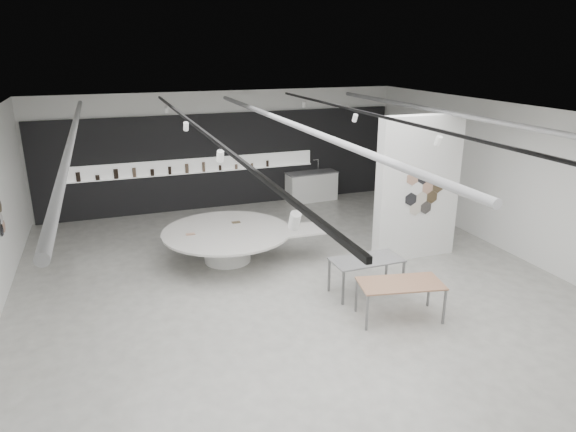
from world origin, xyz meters
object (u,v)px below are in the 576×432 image
object	(u,v)px
sample_table_wood	(401,285)
kitchen_counter	(311,186)
partition_column	(418,188)
display_island	(230,241)
sample_table_stone	(367,262)

from	to	relation	value
sample_table_wood	kitchen_counter	distance (m)	8.32
partition_column	display_island	distance (m)	4.84
display_island	sample_table_wood	bearing A→B (deg)	-55.81
partition_column	display_island	world-z (taller)	partition_column
sample_table_wood	display_island	bearing A→B (deg)	122.09
display_island	kitchen_counter	xyz separation A→B (m)	(3.94, 4.26, -0.02)
partition_column	display_island	bearing A→B (deg)	164.05
display_island	kitchen_counter	world-z (taller)	kitchen_counter
sample_table_wood	kitchen_counter	size ratio (longest dim) A/B	0.96
partition_column	kitchen_counter	bearing A→B (deg)	95.63
sample_table_wood	sample_table_stone	size ratio (longest dim) A/B	1.13
kitchen_counter	partition_column	bearing A→B (deg)	-87.98
display_island	sample_table_stone	xyz separation A→B (m)	(2.37, -2.72, 0.19)
sample_table_wood	kitchen_counter	xyz separation A→B (m)	(1.48, 8.19, -0.20)
sample_table_wood	kitchen_counter	world-z (taller)	kitchen_counter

